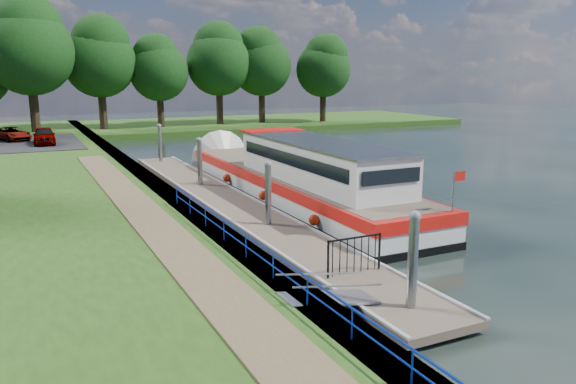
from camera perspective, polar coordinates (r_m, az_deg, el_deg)
name	(u,v)px	position (r m, az deg, el deg)	size (l,w,h in m)	color
ground	(398,314)	(15.60, 11.12, -12.05)	(160.00, 160.00, 0.00)	black
bank_edge	(165,198)	(27.62, -12.39, -0.62)	(1.10, 90.00, 0.78)	#473D2D
far_bank	(211,125)	(66.85, -7.85, 6.76)	(60.00, 18.00, 0.60)	#244614
footpath	(161,231)	(20.50, -12.77, -3.85)	(1.60, 40.00, 0.05)	brown
blue_fence	(259,250)	(16.26, -3.00, -5.86)	(0.04, 18.04, 0.72)	#0C2DBF
pontoon	(229,206)	(26.51, -5.97, -1.39)	(2.50, 30.00, 0.56)	brown
mooring_piles	(229,183)	(26.28, -6.02, 0.94)	(0.30, 27.30, 3.55)	gray
gangway	(329,297)	(14.77, 4.18, -10.60)	(2.58, 1.00, 0.92)	#A5A8AD
gate_panel	(354,250)	(16.87, 6.77, -5.85)	(1.85, 0.05, 1.15)	black
barge	(290,178)	(28.45, 0.23, 1.46)	(4.36, 21.15, 4.78)	black
horizon_trees	(87,56)	(60.39, -19.70, 12.91)	(54.38, 10.03, 12.87)	#332316
car_a	(44,136)	(47.87, -23.53, 5.28)	(1.57, 3.91, 1.33)	#999999
car_d	(12,134)	(51.56, -26.22, 5.32)	(1.81, 3.93, 1.09)	#999999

